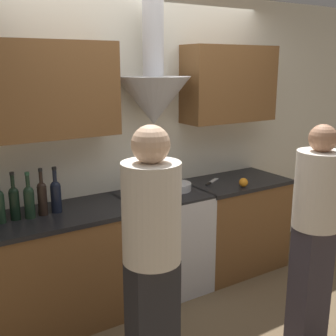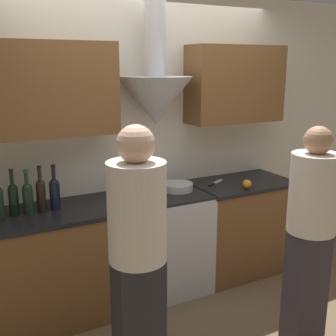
{
  "view_description": "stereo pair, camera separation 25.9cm",
  "coord_description": "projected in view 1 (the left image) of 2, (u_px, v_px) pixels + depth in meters",
  "views": [
    {
      "loc": [
        -1.8,
        -2.61,
        1.98
      ],
      "look_at": [
        0.0,
        0.24,
        1.15
      ],
      "focal_mm": 45.0,
      "sensor_mm": 36.0,
      "label": 1
    },
    {
      "loc": [
        -1.57,
        -2.74,
        1.98
      ],
      "look_at": [
        0.0,
        0.24,
        1.15
      ],
      "focal_mm": 45.0,
      "sensor_mm": 36.0,
      "label": 2
    }
  ],
  "objects": [
    {
      "name": "wine_bottle_4",
      "position": [
        42.0,
        196.0,
        3.08
      ],
      "size": [
        0.07,
        0.07,
        0.35
      ],
      "color": "black",
      "rests_on": "counter_left"
    },
    {
      "name": "chefs_knife",
      "position": [
        212.0,
        182.0,
        3.97
      ],
      "size": [
        0.24,
        0.15,
        0.01
      ],
      "rotation": [
        0.0,
        0.0,
        0.53
      ],
      "color": "silver",
      "rests_on": "counter_right"
    },
    {
      "name": "orange_fruit",
      "position": [
        244.0,
        182.0,
        3.81
      ],
      "size": [
        0.08,
        0.08,
        0.08
      ],
      "color": "orange",
      "rests_on": "counter_right"
    },
    {
      "name": "stock_pot",
      "position": [
        142.0,
        188.0,
        3.55
      ],
      "size": [
        0.21,
        0.21,
        0.13
      ],
      "color": "silver",
      "rests_on": "stove_range"
    },
    {
      "name": "mixing_bowl",
      "position": [
        176.0,
        187.0,
        3.71
      ],
      "size": [
        0.26,
        0.26,
        0.07
      ],
      "color": "silver",
      "rests_on": "stove_range"
    },
    {
      "name": "wall_back",
      "position": [
        143.0,
        126.0,
        3.69
      ],
      "size": [
        8.4,
        0.63,
        2.6
      ],
      "color": "silver",
      "rests_on": "ground_plane"
    },
    {
      "name": "wine_bottle_5",
      "position": [
        56.0,
        194.0,
        3.14
      ],
      "size": [
        0.08,
        0.08,
        0.35
      ],
      "color": "black",
      "rests_on": "counter_left"
    },
    {
      "name": "wine_bottle_3",
      "position": [
        29.0,
        200.0,
        3.02
      ],
      "size": [
        0.07,
        0.07,
        0.34
      ],
      "color": "black",
      "rests_on": "counter_left"
    },
    {
      "name": "counter_right",
      "position": [
        234.0,
        224.0,
        4.15
      ],
      "size": [
        0.96,
        0.62,
        0.9
      ],
      "color": "brown",
      "rests_on": "ground_plane"
    },
    {
      "name": "stove_range",
      "position": [
        162.0,
        242.0,
        3.72
      ],
      "size": [
        0.74,
        0.6,
        0.9
      ],
      "color": "silver",
      "rests_on": "ground_plane"
    },
    {
      "name": "person_foreground_left",
      "position": [
        152.0,
        251.0,
        2.47
      ],
      "size": [
        0.34,
        0.34,
        1.66
      ],
      "color": "#28282D",
      "rests_on": "ground_plane"
    },
    {
      "name": "person_foreground_right",
      "position": [
        315.0,
        229.0,
        2.86
      ],
      "size": [
        0.32,
        0.32,
        1.61
      ],
      "color": "#38333D",
      "rests_on": "ground_plane"
    },
    {
      "name": "counter_left",
      "position": [
        60.0,
        268.0,
        3.24
      ],
      "size": [
        1.13,
        0.62,
        0.9
      ],
      "color": "brown",
      "rests_on": "ground_plane"
    },
    {
      "name": "ground_plane",
      "position": [
        183.0,
        306.0,
        3.55
      ],
      "size": [
        12.0,
        12.0,
        0.0
      ],
      "primitive_type": "plane",
      "color": "brown"
    },
    {
      "name": "wine_bottle_2",
      "position": [
        14.0,
        201.0,
        2.99
      ],
      "size": [
        0.07,
        0.07,
        0.35
      ],
      "color": "black",
      "rests_on": "counter_left"
    }
  ]
}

